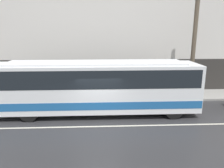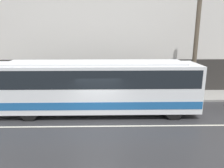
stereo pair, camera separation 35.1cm
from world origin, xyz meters
TOP-DOWN VIEW (x-y plane):
  - ground_plane at (0.00, 0.00)m, footprint 60.00×60.00m
  - sidewalk at (0.00, 5.36)m, footprint 60.00×2.72m
  - building_facade at (0.00, 6.86)m, footprint 60.00×0.35m
  - lane_stripe at (0.00, 0.00)m, footprint 54.00×0.14m
  - transit_bus at (-0.21, 1.99)m, footprint 12.38×2.56m
  - utility_pole_near at (6.84, 4.74)m, footprint 0.31×0.31m
  - pedestrian_waiting at (2.13, 5.42)m, footprint 0.36×0.36m

SIDE VIEW (x-z plane):
  - ground_plane at x=0.00m, z-range 0.00..0.00m
  - lane_stripe at x=0.00m, z-range 0.00..0.01m
  - sidewalk at x=0.00m, z-range 0.00..0.14m
  - pedestrian_waiting at x=2.13m, z-range 0.08..1.77m
  - transit_bus at x=-0.21m, z-range 0.21..3.44m
  - utility_pole_near at x=6.84m, z-range 0.14..7.32m
  - building_facade at x=0.00m, z-range -0.20..10.78m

